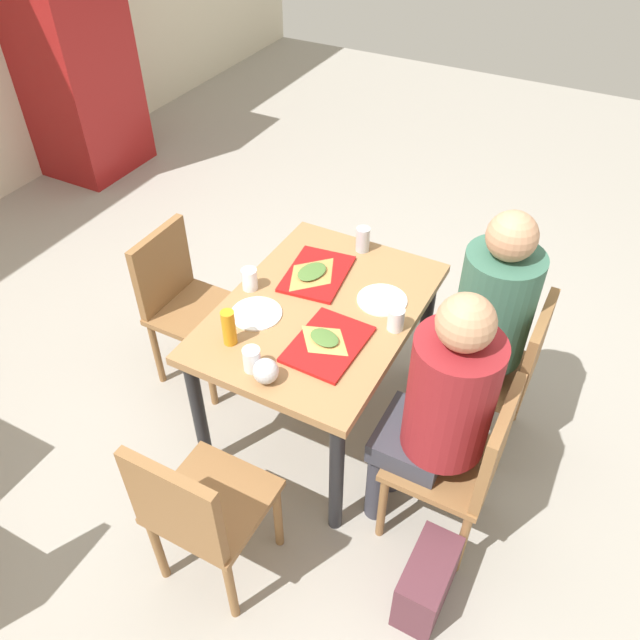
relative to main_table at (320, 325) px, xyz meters
The scene contains 22 objects.
ground_plane 0.64m from the main_table, ahead, with size 10.00×10.00×0.02m, color #9E998E.
main_table is the anchor object (origin of this frame).
chair_near_left 0.84m from the main_table, 109.59° to the right, with size 0.40×0.40×0.84m.
chair_near_right 0.84m from the main_table, 70.41° to the right, with size 0.40×0.40×0.84m.
chair_far_side 0.79m from the main_table, 90.00° to the left, with size 0.40×0.40×0.84m.
chair_left_end 0.95m from the main_table, behind, with size 0.40×0.40×0.84m.
person_in_red 0.71m from the main_table, 113.44° to the right, with size 0.32×0.42×1.25m.
person_in_brown_jacket 0.71m from the main_table, 66.56° to the right, with size 0.32×0.42×1.25m.
tray_red_near 0.26m from the main_table, 144.47° to the right, with size 0.36×0.26×0.02m, color #B21414.
tray_red_far 0.25m from the main_table, 31.47° to the left, with size 0.36×0.26×0.02m, color #B21414.
paper_plate_center 0.29m from the main_table, 127.37° to the left, with size 0.22×0.22×0.01m, color white.
paper_plate_near_edge 0.29m from the main_table, 52.63° to the right, with size 0.22×0.22×0.01m, color white.
pizza_slice_a 0.26m from the main_table, 147.55° to the right, with size 0.18×0.21×0.02m.
pizza_slice_b 0.25m from the main_table, 37.75° to the left, with size 0.25×0.19×0.02m.
plastic_cup_a 0.37m from the main_table, 94.71° to the left, with size 0.07×0.07×0.10m, color white.
plastic_cup_b 0.37m from the main_table, 85.29° to the right, with size 0.07×0.07×0.10m, color white.
plastic_cup_c 0.47m from the main_table, behind, with size 0.07×0.07×0.10m, color white.
soda_can 0.50m from the main_table, ahead, with size 0.07×0.07×0.12m, color #B7BCC6.
condiment_bottle 0.46m from the main_table, 148.86° to the left, with size 0.06×0.06×0.16m, color orange.
foil_bundle 0.50m from the main_table, behind, with size 0.10×0.10×0.10m, color silver.
handbag 1.13m from the main_table, 128.23° to the right, with size 0.32×0.16×0.28m, color #592D38.
drink_fridge 3.24m from the main_table, 62.03° to the left, with size 0.70×0.60×1.90m, color maroon.
Camera 1 is at (-1.82, -0.97, 2.49)m, focal length 35.35 mm.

